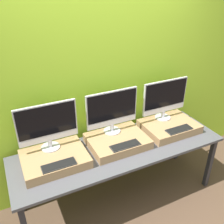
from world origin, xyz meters
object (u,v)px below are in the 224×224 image
keyboard_center (125,145)px  monitor_right (165,98)px  keyboard_right (179,129)px  monitor_left (48,125)px  monitor_center (112,110)px  keyboard_left (59,165)px

keyboard_center → monitor_right: (0.68, 0.30, 0.26)m
keyboard_center → keyboard_right: (0.68, 0.00, 0.00)m
monitor_left → monitor_center: 0.68m
keyboard_left → keyboard_right: 1.37m
monitor_center → keyboard_right: bearing=-24.0°
monitor_center → keyboard_center: monitor_center is taller
monitor_right → keyboard_left: bearing=-167.5°
monitor_center → keyboard_left: bearing=-156.0°
monitor_left → keyboard_center: monitor_left is taller
keyboard_right → keyboard_left: bearing=180.0°
keyboard_left → keyboard_right: bearing=0.0°
keyboard_center → monitor_right: 0.79m
keyboard_center → keyboard_right: 0.68m
monitor_center → monitor_right: 0.68m
keyboard_left → monitor_right: bearing=12.5°
monitor_right → monitor_left: bearing=180.0°
keyboard_center → monitor_center: bearing=90.0°
monitor_left → monitor_center: size_ratio=1.00×
keyboard_center → monitor_right: bearing=24.0°
keyboard_center → monitor_right: size_ratio=0.54×
monitor_left → keyboard_center: (0.68, -0.30, -0.26)m
keyboard_left → keyboard_right: size_ratio=1.00×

